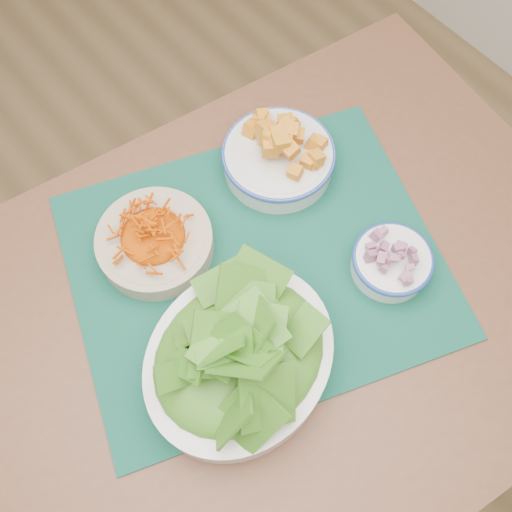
% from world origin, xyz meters
% --- Properties ---
extents(ground, '(4.00, 4.00, 0.00)m').
position_xyz_m(ground, '(0.00, 0.00, 0.00)').
color(ground, olive).
rests_on(ground, ground).
extents(table, '(1.20, 0.88, 0.75)m').
position_xyz_m(table, '(0.33, -0.33, 0.64)').
color(table, brown).
rests_on(table, ground).
extents(placemat, '(0.66, 0.60, 0.00)m').
position_xyz_m(placemat, '(0.39, -0.27, 0.75)').
color(placemat, '#073227').
rests_on(placemat, table).
extents(carrot_bowl, '(0.21, 0.21, 0.07)m').
position_xyz_m(carrot_bowl, '(0.29, -0.16, 0.79)').
color(carrot_bowl, '#BCAA8C').
rests_on(carrot_bowl, placemat).
extents(squash_bowl, '(0.21, 0.21, 0.08)m').
position_xyz_m(squash_bowl, '(0.53, -0.16, 0.79)').
color(squash_bowl, silver).
rests_on(squash_bowl, placemat).
extents(lettuce_bowl, '(0.32, 0.28, 0.13)m').
position_xyz_m(lettuce_bowl, '(0.28, -0.38, 0.81)').
color(lettuce_bowl, white).
rests_on(lettuce_bowl, placemat).
extents(onion_bowl, '(0.12, 0.12, 0.06)m').
position_xyz_m(onion_bowl, '(0.54, -0.40, 0.78)').
color(onion_bowl, white).
rests_on(onion_bowl, placemat).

